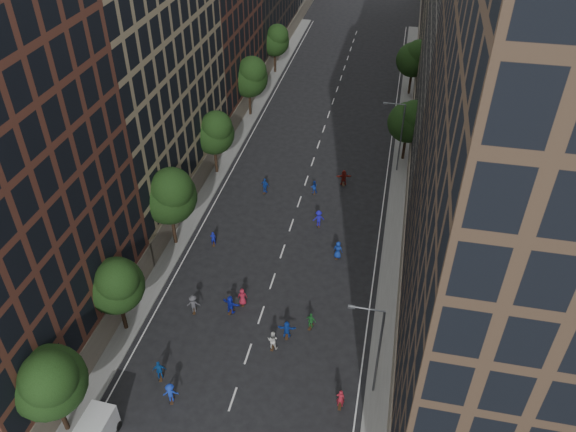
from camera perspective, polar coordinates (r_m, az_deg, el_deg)
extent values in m
plane|color=black|center=(67.93, 1.80, 3.39)|extent=(240.00, 240.00, 0.00)
cube|color=slate|center=(76.66, -6.08, 7.49)|extent=(4.00, 105.00, 0.15)
cube|color=slate|center=(73.58, 12.16, 5.45)|extent=(4.00, 105.00, 0.15)
cube|color=#8C7C5C|center=(61.81, -17.12, 15.98)|extent=(14.00, 26.00, 34.00)
cube|color=#522A1F|center=(82.56, -9.43, 19.95)|extent=(14.00, 20.00, 28.00)
cube|color=#433224|center=(37.65, 24.38, 1.98)|extent=(14.00, 30.00, 36.00)
cube|color=#6B6358|center=(64.06, 20.44, 15.55)|extent=(14.00, 28.00, 33.00)
cylinder|color=black|center=(45.75, -22.00, -18.09)|extent=(0.36, 0.36, 3.96)
sphere|color=black|center=(43.00, -23.13, -15.27)|extent=(5.20, 5.20, 5.20)
sphere|color=black|center=(41.48, -23.16, -14.91)|extent=(3.90, 3.90, 3.90)
cylinder|color=black|center=(50.96, -16.43, -9.51)|extent=(0.36, 0.36, 3.70)
sphere|color=black|center=(48.67, -17.11, -6.77)|extent=(4.80, 4.80, 4.80)
sphere|color=black|center=(47.32, -16.97, -6.23)|extent=(3.60, 3.60, 3.60)
cylinder|color=black|center=(58.62, -11.54, -1.12)|extent=(0.36, 0.36, 4.22)
sphere|color=black|center=(56.38, -12.01, 1.96)|extent=(5.60, 5.60, 5.60)
sphere|color=black|center=(54.93, -11.74, 2.74)|extent=(4.20, 4.20, 4.20)
cylinder|color=black|center=(69.39, -7.34, 5.76)|extent=(0.36, 0.36, 3.87)
sphere|color=black|center=(67.64, -7.58, 8.30)|extent=(5.00, 5.00, 5.00)
sphere|color=black|center=(66.45, -7.28, 9.00)|extent=(3.75, 3.75, 3.75)
cylinder|color=black|center=(82.75, -3.89, 11.47)|extent=(0.36, 0.36, 4.05)
sphere|color=black|center=(81.24, -4.00, 13.81)|extent=(5.40, 5.40, 5.40)
sphere|color=black|center=(80.07, -3.67, 14.51)|extent=(4.05, 4.05, 4.05)
cylinder|color=black|center=(97.00, -1.34, 15.40)|extent=(0.36, 0.36, 3.78)
sphere|color=black|center=(95.79, -1.37, 17.32)|extent=(4.80, 4.80, 4.80)
sphere|color=black|center=(94.82, -1.08, 17.88)|extent=(3.60, 3.60, 3.60)
cylinder|color=black|center=(73.10, 11.73, 6.93)|extent=(0.36, 0.36, 3.74)
sphere|color=black|center=(71.50, 12.06, 9.28)|extent=(5.00, 5.00, 5.00)
sphere|color=black|center=(70.51, 12.69, 9.93)|extent=(3.75, 3.75, 3.75)
cylinder|color=black|center=(91.02, 12.31, 13.13)|extent=(0.36, 0.36, 3.96)
sphere|color=black|center=(89.68, 12.61, 15.23)|extent=(5.20, 5.20, 5.20)
sphere|color=black|center=(88.75, 13.15, 15.83)|extent=(3.90, 3.90, 3.90)
cylinder|color=#595B60|center=(43.20, 9.17, -13.66)|extent=(0.18, 0.18, 9.00)
cylinder|color=#595B60|center=(39.85, 8.07, -9.33)|extent=(2.40, 0.12, 0.12)
cube|color=#595B60|center=(39.90, 6.47, -9.17)|extent=(0.50, 0.22, 0.15)
cylinder|color=#595B60|center=(69.19, 11.39, 7.67)|extent=(0.18, 0.18, 9.00)
cylinder|color=#595B60|center=(67.15, 10.82, 11.14)|extent=(2.40, 0.12, 0.12)
cube|color=#595B60|center=(67.18, 9.86, 11.22)|extent=(0.50, 0.22, 0.15)
cube|color=silver|center=(44.89, -19.01, -19.92)|extent=(2.09, 3.43, 2.05)
cylinder|color=black|center=(46.64, -18.97, -19.01)|extent=(0.26, 0.72, 0.71)
cylinder|color=black|center=(45.88, -16.85, -19.71)|extent=(0.26, 0.72, 0.71)
imported|color=#1431A9|center=(45.90, -11.84, -17.21)|extent=(1.33, 1.01, 1.83)
imported|color=#124797|center=(47.35, -12.91, -15.05)|extent=(1.20, 0.77, 1.89)
imported|color=#153EAE|center=(49.04, -0.12, -11.49)|extent=(1.64, 0.66, 1.72)
imported|color=#A21B30|center=(51.86, -4.65, -8.21)|extent=(0.97, 0.76, 1.76)
imported|color=maroon|center=(44.90, 5.34, -18.01)|extent=(0.67, 0.44, 1.82)
imported|color=silver|center=(48.22, -1.56, -12.51)|extent=(0.95, 0.76, 1.85)
imported|color=#424247|center=(51.70, -9.58, -8.82)|extent=(1.34, 0.96, 1.88)
imported|color=#22742F|center=(49.82, 2.34, -10.61)|extent=(1.02, 0.63, 1.62)
imported|color=#1521B0|center=(51.19, -5.86, -8.97)|extent=(1.83, 1.01, 1.88)
imported|color=navy|center=(56.61, 5.09, -3.49)|extent=(1.04, 0.79, 1.93)
imported|color=#121B99|center=(58.59, -7.61, -2.29)|extent=(0.67, 0.54, 1.59)
imported|color=#1435A3|center=(65.72, 2.65, 2.93)|extent=(0.92, 0.81, 1.62)
imported|color=#1A16B7|center=(60.58, 3.13, -0.27)|extent=(1.40, 1.10, 1.90)
imported|color=#153CAC|center=(65.68, -2.34, 3.06)|extent=(1.20, 0.79, 1.90)
imported|color=maroon|center=(67.34, 5.68, 3.86)|extent=(1.89, 0.99, 1.94)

